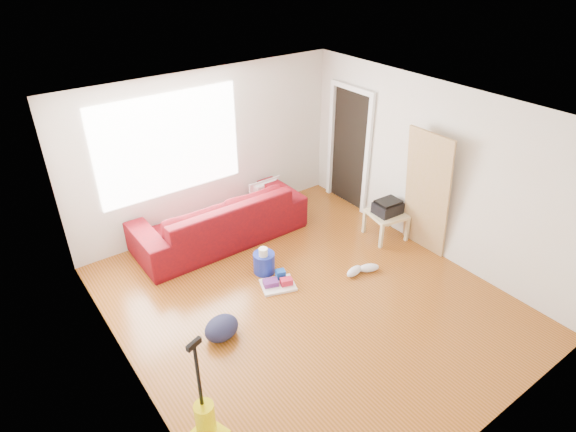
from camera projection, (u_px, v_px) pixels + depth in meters
room at (306, 211)px, 5.79m from camera, size 4.51×5.01×2.51m
sofa at (222, 239)px, 7.56m from camera, size 2.64×1.03×0.77m
tv_stand at (267, 206)px, 8.22m from camera, size 0.67×0.44×0.23m
tv at (267, 191)px, 8.08m from camera, size 0.61×0.08×0.35m
side_table at (387, 217)px, 7.44m from camera, size 0.62×0.62×0.43m
printer at (388, 207)px, 7.35m from camera, size 0.42×0.33×0.21m
bucket at (264, 271)px, 6.83m from camera, size 0.31×0.31×0.30m
toilet_paper at (264, 261)px, 6.69m from camera, size 0.13×0.13×0.12m
cleaning_tray at (278, 282)px, 6.53m from camera, size 0.54×0.48×0.16m
backpack at (222, 336)px, 5.74m from camera, size 0.55×0.50×0.25m
sneakers at (362, 270)px, 6.77m from camera, size 0.54×0.27×0.12m
vacuum at (207, 426)px, 4.42m from camera, size 0.35×0.37×1.26m
door_panel at (418, 247)px, 7.35m from camera, size 0.23×0.75×1.87m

